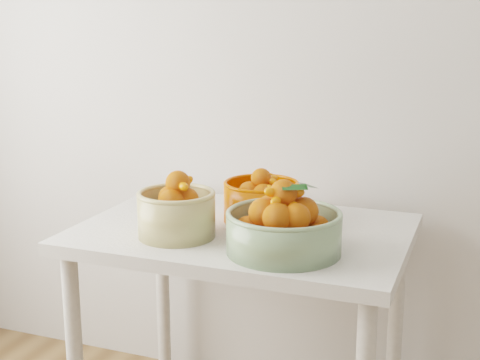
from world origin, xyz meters
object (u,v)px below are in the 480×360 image
(table, at_px, (244,257))
(bowl_orange, at_px, (261,200))
(bowl_cream, at_px, (176,212))
(bowl_green, at_px, (284,228))

(table, xyz_separation_m, bowl_orange, (0.03, 0.09, 0.16))
(bowl_orange, bearing_deg, bowl_cream, -127.59)
(bowl_orange, bearing_deg, table, -107.17)
(bowl_orange, bearing_deg, bowl_green, -59.13)
(bowl_cream, relative_size, bowl_orange, 1.00)
(bowl_cream, bearing_deg, table, 43.94)
(bowl_green, xyz_separation_m, bowl_orange, (-0.15, 0.26, -0.00))
(table, bearing_deg, bowl_cream, -136.06)
(bowl_cream, height_order, bowl_orange, bowl_cream)
(bowl_cream, distance_m, bowl_green, 0.34)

